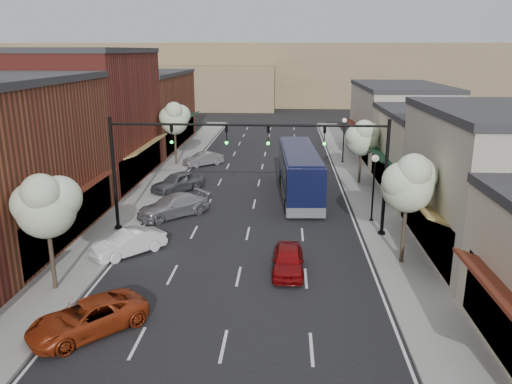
% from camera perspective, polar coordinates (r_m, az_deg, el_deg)
% --- Properties ---
extents(ground, '(160.00, 160.00, 0.00)m').
position_cam_1_polar(ground, '(23.09, -2.49, -11.77)').
color(ground, black).
rests_on(ground, ground).
extents(sidewalk_left, '(2.80, 73.00, 0.15)m').
position_cam_1_polar(sidewalk_left, '(41.64, -11.42, 0.78)').
color(sidewalk_left, gray).
rests_on(sidewalk_left, ground).
extents(sidewalk_right, '(2.80, 73.00, 0.15)m').
position_cam_1_polar(sidewalk_right, '(40.73, 12.09, 0.41)').
color(sidewalk_right, gray).
rests_on(sidewalk_right, ground).
extents(curb_left, '(0.25, 73.00, 0.17)m').
position_cam_1_polar(curb_left, '(41.30, -9.54, 0.76)').
color(curb_left, gray).
rests_on(curb_left, ground).
extents(curb_right, '(0.25, 73.00, 0.17)m').
position_cam_1_polar(curb_right, '(40.54, 10.13, 0.44)').
color(curb_right, gray).
rests_on(curb_right, ground).
extents(bldg_left_midfar, '(10.14, 14.10, 10.90)m').
position_cam_1_polar(bldg_left_midfar, '(43.88, -18.77, 8.12)').
color(bldg_left_midfar, maroon).
rests_on(bldg_left_midfar, ground).
extents(bldg_left_far, '(10.14, 18.10, 8.40)m').
position_cam_1_polar(bldg_left_far, '(59.04, -12.87, 9.15)').
color(bldg_left_far, brown).
rests_on(bldg_left_far, ground).
extents(bldg_right_midnear, '(9.14, 12.10, 7.90)m').
position_cam_1_polar(bldg_right_midnear, '(29.52, 26.29, 0.90)').
color(bldg_right_midnear, '#A9A190').
rests_on(bldg_right_midnear, ground).
extents(bldg_right_midfar, '(9.14, 12.10, 6.40)m').
position_cam_1_polar(bldg_right_midfar, '(40.71, 19.85, 4.28)').
color(bldg_right_midfar, '#C0B698').
rests_on(bldg_right_midfar, ground).
extents(bldg_right_far, '(9.14, 16.10, 7.40)m').
position_cam_1_polar(bldg_right_far, '(54.04, 15.89, 7.81)').
color(bldg_right_far, '#A9A190').
rests_on(bldg_right_far, ground).
extents(hill_far, '(120.00, 30.00, 12.00)m').
position_cam_1_polar(hill_far, '(110.45, 2.40, 13.46)').
color(hill_far, '#7A6647').
rests_on(hill_far, ground).
extents(hill_near, '(50.00, 20.00, 8.00)m').
position_cam_1_polar(hill_near, '(102.25, -12.22, 11.80)').
color(hill_near, '#7A6647').
rests_on(hill_near, ground).
extents(signal_mast_right, '(8.22, 0.46, 7.00)m').
position_cam_1_polar(signal_mast_right, '(29.17, 10.12, 3.60)').
color(signal_mast_right, black).
rests_on(signal_mast_right, ground).
extents(signal_mast_left, '(8.22, 0.46, 7.00)m').
position_cam_1_polar(signal_mast_left, '(30.02, -11.76, 3.86)').
color(signal_mast_left, black).
rests_on(signal_mast_left, ground).
extents(tree_right_near, '(2.85, 2.65, 5.95)m').
position_cam_1_polar(tree_right_near, '(25.80, 17.11, 1.14)').
color(tree_right_near, '#47382B').
rests_on(tree_right_near, ground).
extents(tree_right_far, '(2.85, 2.65, 5.43)m').
position_cam_1_polar(tree_right_far, '(41.28, 12.04, 6.19)').
color(tree_right_far, '#47382B').
rests_on(tree_right_far, ground).
extents(tree_left_near, '(2.85, 2.65, 5.69)m').
position_cam_1_polar(tree_left_near, '(23.72, -22.88, -1.27)').
color(tree_left_near, '#47382B').
rests_on(tree_left_near, ground).
extents(tree_left_far, '(2.85, 2.65, 6.13)m').
position_cam_1_polar(tree_left_far, '(47.83, -9.29, 8.37)').
color(tree_left_far, '#47382B').
rests_on(tree_left_far, ground).
extents(lamp_post_near, '(0.44, 0.44, 4.44)m').
position_cam_1_polar(lamp_post_near, '(32.26, 13.34, 1.65)').
color(lamp_post_near, black).
rests_on(lamp_post_near, ground).
extents(lamp_post_far, '(0.44, 0.44, 4.44)m').
position_cam_1_polar(lamp_post_far, '(49.25, 10.02, 6.67)').
color(lamp_post_far, black).
rests_on(lamp_post_far, ground).
extents(coach_bus, '(3.24, 11.91, 3.60)m').
position_cam_1_polar(coach_bus, '(37.76, 4.97, 2.32)').
color(coach_bus, black).
rests_on(coach_bus, ground).
extents(red_hatchback, '(1.59, 3.86, 1.31)m').
position_cam_1_polar(red_hatchback, '(25.09, 3.69, -7.77)').
color(red_hatchback, maroon).
rests_on(red_hatchback, ground).
extents(parked_car_a, '(4.75, 4.79, 1.28)m').
position_cam_1_polar(parked_car_a, '(21.16, -18.69, -13.44)').
color(parked_car_a, maroon).
rests_on(parked_car_a, ground).
extents(parked_car_b, '(3.81, 3.91, 1.33)m').
position_cam_1_polar(parked_car_b, '(28.02, -14.33, -5.63)').
color(parked_car_b, white).
rests_on(parked_car_b, ground).
extents(parked_car_c, '(5.06, 4.86, 1.45)m').
position_cam_1_polar(parked_car_c, '(33.70, -9.44, -1.56)').
color(parked_car_c, '#97989C').
rests_on(parked_car_c, ground).
extents(parked_car_d, '(4.21, 4.66, 1.54)m').
position_cam_1_polar(parked_car_d, '(39.55, -8.92, 1.15)').
color(parked_car_d, '#4F5156').
rests_on(parked_car_d, ground).
extents(parked_car_e, '(3.86, 3.53, 1.28)m').
position_cam_1_polar(parked_car_e, '(48.24, -6.04, 3.77)').
color(parked_car_e, gray).
rests_on(parked_car_e, ground).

